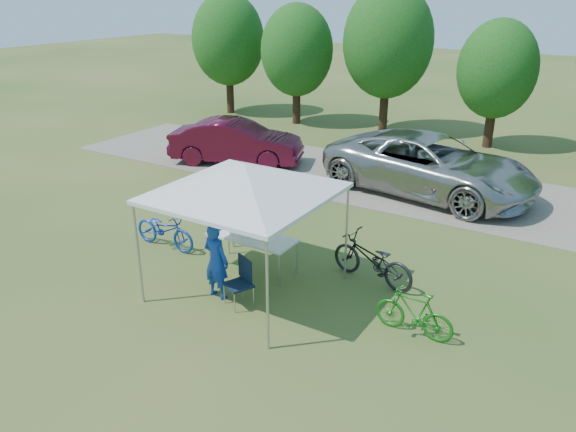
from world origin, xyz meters
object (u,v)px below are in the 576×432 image
at_px(bike_blue, 165,230).
at_px(sedan, 236,142).
at_px(folding_table, 252,238).
at_px(folding_chair, 242,278).
at_px(minivan, 430,165).
at_px(bike_dark, 372,260).
at_px(cyclist, 216,261).
at_px(bike_green, 414,313).
at_px(cooler, 242,226).

height_order(bike_blue, sedan, sedan).
bearing_deg(folding_table, folding_chair, -63.39).
height_order(bike_blue, minivan, minivan).
relative_size(folding_table, bike_dark, 1.00).
height_order(cyclist, sedan, cyclist).
xyz_separation_m(bike_dark, minivan, (-0.80, 6.01, 0.39)).
bearing_deg(folding_table, cyclist, -87.03).
bearing_deg(folding_chair, bike_blue, -175.06).
bearing_deg(bike_green, minivan, -161.94).
bearing_deg(bike_green, folding_table, -96.69).
bearing_deg(minivan, cooler, 172.74).
relative_size(cooler, bike_blue, 0.29).
bearing_deg(bike_dark, folding_chair, -30.51).
bearing_deg(bike_blue, cyclist, -114.94).
height_order(cooler, minivan, minivan).
distance_m(folding_table, cooler, 0.36).
bearing_deg(bike_blue, cooler, -85.68).
height_order(cyclist, bike_green, cyclist).
xyz_separation_m(folding_table, cyclist, (0.07, -1.34, 0.04)).
height_order(bike_dark, minivan, minivan).
xyz_separation_m(bike_blue, bike_dark, (4.93, 1.02, 0.05)).
height_order(bike_blue, bike_dark, bike_dark).
distance_m(cyclist, bike_green, 3.95).
relative_size(bike_dark, sedan, 0.43).
distance_m(folding_chair, sedan, 9.60).
distance_m(bike_green, minivan, 7.77).
bearing_deg(cooler, folding_chair, -54.52).
bearing_deg(cooler, sedan, 127.38).
distance_m(cyclist, bike_dark, 3.27).
relative_size(folding_chair, bike_green, 0.64).
height_order(folding_chair, cyclist, cyclist).
bearing_deg(sedan, cooler, -163.36).
xyz_separation_m(cyclist, minivan, (1.61, 8.21, 0.10)).
height_order(folding_table, bike_blue, bike_blue).
xyz_separation_m(cooler, sedan, (-4.88, 6.39, -0.21)).
xyz_separation_m(cyclist, bike_dark, (2.41, 2.20, -0.29)).
bearing_deg(cooler, minivan, 74.18).
bearing_deg(cyclist, bike_blue, -20.87).
distance_m(cyclist, sedan, 9.32).
bearing_deg(sedan, minivan, -106.63).
bearing_deg(minivan, folding_chair, -178.71).
xyz_separation_m(folding_chair, bike_green, (3.28, 0.73, -0.12)).
bearing_deg(sedan, bike_dark, -146.66).
xyz_separation_m(cooler, bike_blue, (-2.18, -0.16, -0.53)).
bearing_deg(bike_green, bike_blue, -92.23).
xyz_separation_m(folding_chair, bike_blue, (-3.09, 1.12, -0.10)).
relative_size(cyclist, bike_dark, 0.82).
bearing_deg(bike_blue, sedan, 22.59).
xyz_separation_m(bike_blue, minivan, (4.13, 7.03, 0.44)).
distance_m(folding_chair, minivan, 8.22).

